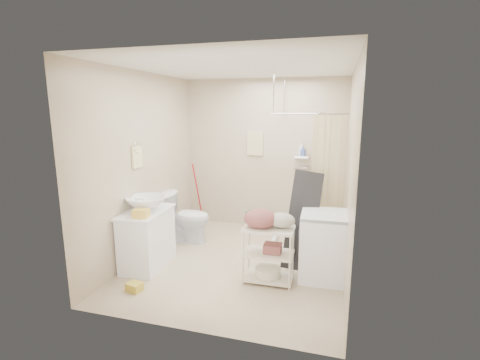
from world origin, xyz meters
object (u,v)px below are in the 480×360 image
Objects in this scene: toilet at (186,217)px; laundry_rack at (268,249)px; vanity at (147,238)px; washing_machine at (324,246)px.

laundry_rack is at bearing -124.43° from toilet.
laundry_rack is at bearing -3.84° from vanity.
washing_machine reaches higher than toilet.
vanity is 1.10× the size of toilet.
toilet reaches higher than vanity.
toilet is 2.28m from washing_machine.
toilet is 0.95× the size of laundry_rack.
washing_machine reaches higher than laundry_rack.
vanity is at bearing 171.01° from toilet.
vanity is 1.04× the size of laundry_rack.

